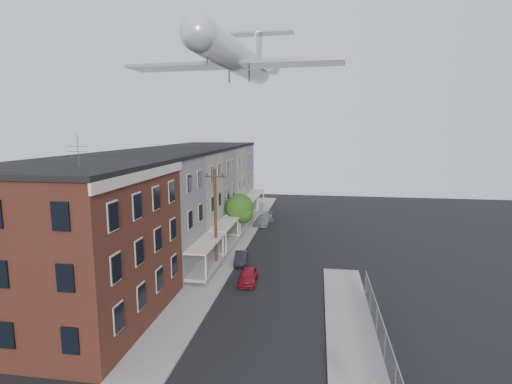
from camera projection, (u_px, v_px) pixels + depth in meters
sidewalk_left at (231, 248)px, 41.81m from camera, size 3.00×62.00×0.12m
sidewalk_right at (354, 349)px, 22.58m from camera, size 3.00×26.00×0.12m
curb_left at (245, 249)px, 41.59m from camera, size 0.15×62.00×0.14m
curb_right at (328, 347)px, 22.79m from camera, size 0.15×26.00×0.14m
corner_building at (74, 244)px, 25.40m from camera, size 10.31×12.30×12.15m
row_house_a at (140, 214)px, 34.67m from camera, size 11.98×7.00×10.30m
row_house_b at (169, 200)px, 41.50m from camera, size 11.98×7.00×10.30m
row_house_c at (190, 190)px, 48.34m from camera, size 11.98×7.00×10.30m
row_house_d at (206, 182)px, 55.17m from camera, size 11.98×7.00×10.30m
row_house_e at (219, 176)px, 62.00m from camera, size 11.98×7.00×10.30m
chainlink_fence at (385, 346)px, 21.23m from camera, size 0.06×18.06×1.90m
utility_pole at (215, 217)px, 35.25m from camera, size 1.80×0.26×9.00m
street_tree at (241, 209)px, 45.08m from camera, size 3.22×3.20×5.20m
car_near at (248, 276)px, 32.47m from camera, size 1.56×3.54×1.19m
car_mid at (241, 258)px, 37.09m from camera, size 1.47×3.35×1.07m
car_far at (264, 220)px, 52.29m from camera, size 2.33×4.78×1.34m
airplane at (238, 58)px, 43.61m from camera, size 23.20×26.49×7.66m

